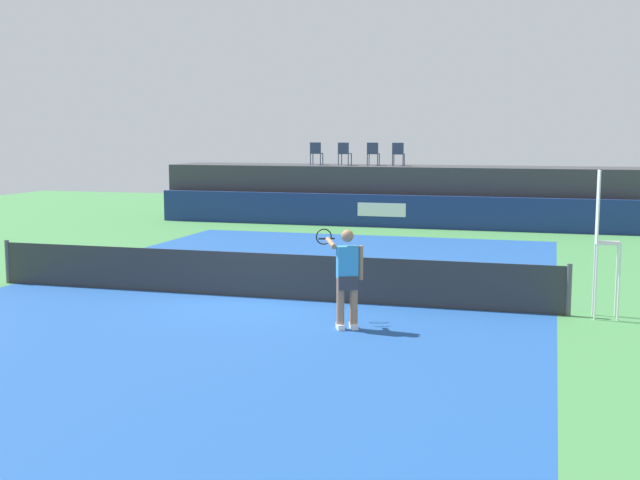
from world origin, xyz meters
The scene contains 14 objects.
ground_plane centered at (0.00, 3.00, 0.00)m, with size 48.00×48.00×0.00m, color #3D7A42.
court_inner centered at (0.00, 0.00, 0.00)m, with size 12.00×22.00×0.00m, color #1C478C.
sponsor_wall centered at (0.00, 13.50, 0.60)m, with size 18.00×0.22×1.20m.
spectator_platform centered at (0.00, 15.30, 1.10)m, with size 18.00×2.80×2.20m, color #38383D.
spectator_chair_far_left centered at (-3.22, 15.18, 2.69)m, with size 0.46×0.46×0.89m.
spectator_chair_left centered at (-2.04, 15.06, 2.69)m, with size 0.47×0.47×0.89m.
spectator_chair_center centered at (-0.93, 15.21, 2.69)m, with size 0.46×0.46×0.89m.
spectator_chair_right centered at (0.08, 15.11, 2.69)m, with size 0.47×0.47×0.89m.
umpire_chair centered at (6.75, 0.00, 1.59)m, with size 0.46×0.46×2.76m.
tennis_net centered at (0.00, 0.00, 0.47)m, with size 12.40×0.02×0.95m, color #2D2D2D.
net_post_near centered at (-6.20, 0.00, 0.50)m, with size 0.10×0.10×1.00m, color #4C4C51.
net_post_far centered at (6.20, 0.00, 0.50)m, with size 0.10×0.10×1.00m, color #4C4C51.
tennis_player centered at (2.41, -2.17, 0.96)m, with size 1.05×1.05×1.77m.
tennis_ball centered at (2.29, 3.73, 0.04)m, with size 0.07×0.07×0.07m, color #D8EA33.
Camera 1 is at (5.86, -15.82, 3.42)m, focal length 45.72 mm.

